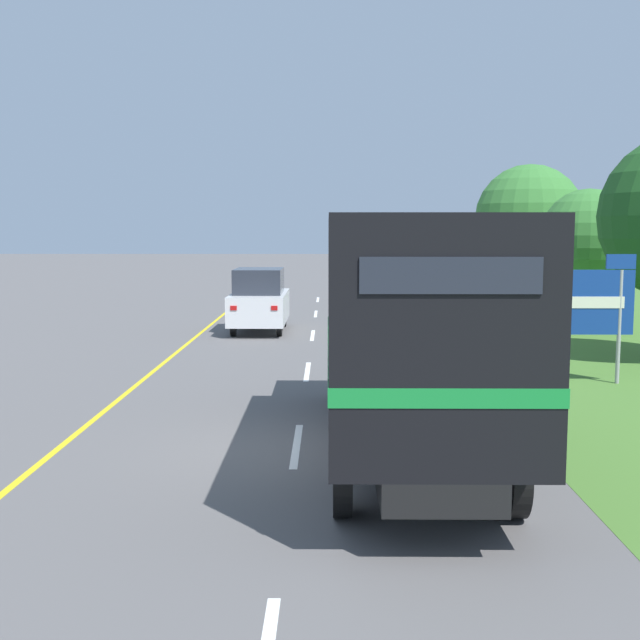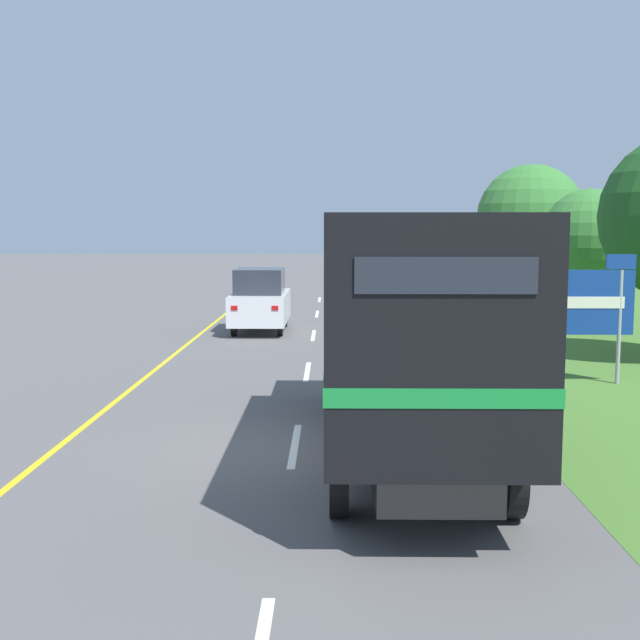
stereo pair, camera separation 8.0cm
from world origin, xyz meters
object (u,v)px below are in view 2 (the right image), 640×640
horse_trailer_truck (406,325)px  delineator_post (528,392)px  lead_car_white (260,300)px  highway_sign (590,305)px  roadside_tree_far (531,218)px  roadside_tree_mid (589,236)px

horse_trailer_truck → delineator_post: 3.68m
lead_car_white → highway_sign: (8.02, -9.06, 0.71)m
lead_car_white → roadside_tree_far: 12.01m
lead_car_white → delineator_post: 13.80m
roadside_tree_mid → roadside_tree_far: roadside_tree_far is taller
lead_car_white → roadside_tree_far: (10.28, 5.56, 2.78)m
horse_trailer_truck → highway_sign: size_ratio=3.03×
roadside_tree_far → delineator_post: 18.85m
horse_trailer_truck → delineator_post: size_ratio=9.11×
highway_sign → delineator_post: highway_sign is taller
lead_car_white → roadside_tree_far: bearing=28.4°
roadside_tree_mid → delineator_post: (-4.94, -12.40, -2.68)m
horse_trailer_truck → lead_car_white: 15.24m
lead_car_white → roadside_tree_far: size_ratio=0.69×
highway_sign → roadside_tree_far: (2.25, 14.63, 2.07)m
delineator_post → lead_car_white: bearing=115.3°
roadside_tree_mid → roadside_tree_far: (-0.55, 5.63, 0.64)m
roadside_tree_mid → roadside_tree_far: size_ratio=0.79×
highway_sign → roadside_tree_mid: (2.80, 9.00, 1.43)m
lead_car_white → delineator_post: lead_car_white is taller
highway_sign → roadside_tree_mid: roadside_tree_mid is taller
highway_sign → lead_car_white: bearing=131.5°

